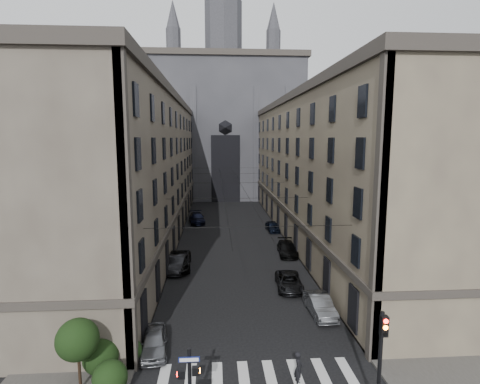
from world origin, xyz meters
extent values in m
cube|color=#383533|center=(-10.50, 36.00, 0.07)|extent=(7.00, 80.00, 0.15)
cube|color=#383533|center=(10.50, 36.00, 0.07)|extent=(7.00, 80.00, 0.15)
cube|color=beige|center=(0.00, 5.00, 0.01)|extent=(11.00, 3.20, 0.01)
cube|color=#4A4239|center=(-13.50, 36.00, 9.00)|extent=(13.00, 60.00, 18.00)
cube|color=#38332D|center=(-13.50, 36.00, 18.40)|extent=(13.60, 60.60, 0.90)
cube|color=#38332D|center=(-13.50, 36.00, 4.20)|extent=(13.40, 60.30, 0.50)
cube|color=brown|center=(13.50, 36.00, 9.00)|extent=(13.00, 60.00, 18.00)
cube|color=#38332D|center=(13.50, 36.00, 18.40)|extent=(13.60, 60.60, 0.90)
cube|color=#38332D|center=(13.50, 36.00, 4.20)|extent=(13.40, 60.30, 0.50)
cube|color=#2D2D33|center=(0.00, 75.00, 15.00)|extent=(34.00, 22.00, 30.00)
cube|color=#38332D|center=(0.00, 75.00, 30.50)|extent=(35.00, 23.00, 1.20)
cylinder|color=#2D2D33|center=(0.00, 75.00, 37.00)|extent=(8.40, 8.40, 14.00)
cone|color=#2D2D33|center=(-11.00, 72.00, 36.50)|extent=(3.20, 3.20, 13.00)
cone|color=#2D2D33|center=(11.00, 72.00, 36.50)|extent=(3.20, 3.20, 13.00)
cube|color=black|center=(0.00, 63.95, 7.00)|extent=(6.00, 0.30, 14.00)
cube|color=orange|center=(-3.22, 1.50, 2.90)|extent=(0.34, 0.24, 0.38)
cube|color=#FF0C07|center=(-3.88, 1.60, 2.70)|extent=(0.34, 0.24, 0.38)
cube|color=navy|center=(-3.50, 1.37, 3.55)|extent=(0.95, 0.05, 0.24)
cylinder|color=black|center=(5.60, 2.00, 2.60)|extent=(0.20, 0.20, 5.20)
cube|color=black|center=(5.60, 1.78, 4.60)|extent=(0.34, 0.30, 1.00)
cylinder|color=#FF0C07|center=(5.60, 1.62, 4.92)|extent=(0.22, 0.05, 0.22)
cylinder|color=orange|center=(5.60, 1.62, 4.60)|extent=(0.22, 0.05, 0.22)
cylinder|color=black|center=(5.60, 1.62, 4.28)|extent=(0.22, 0.05, 0.22)
sphere|color=black|center=(-7.80, 4.00, 1.05)|extent=(1.80, 1.80, 1.80)
sphere|color=black|center=(-8.80, 5.80, 1.15)|extent=(2.00, 2.00, 2.00)
sphere|color=black|center=(-7.40, 6.80, 0.85)|extent=(1.40, 1.40, 1.40)
cylinder|color=black|center=(-9.50, 4.50, 1.35)|extent=(0.16, 0.16, 2.40)
sphere|color=black|center=(-9.50, 4.50, 2.95)|extent=(2.20, 2.20, 2.20)
cylinder|color=black|center=(0.00, 10.00, 7.50)|extent=(14.00, 0.03, 0.03)
cylinder|color=black|center=(0.00, 22.00, 7.50)|extent=(14.00, 0.03, 0.03)
cylinder|color=black|center=(0.00, 35.00, 7.50)|extent=(14.00, 0.03, 0.03)
cylinder|color=black|center=(0.00, 48.00, 7.50)|extent=(14.00, 0.03, 0.03)
cylinder|color=black|center=(0.00, 60.00, 7.50)|extent=(14.00, 0.03, 0.03)
cylinder|color=black|center=(-1.30, 36.00, 7.10)|extent=(0.03, 60.00, 0.03)
cylinder|color=black|center=(1.30, 36.00, 7.10)|extent=(0.03, 60.00, 0.03)
imported|color=slate|center=(-6.17, 8.00, 0.69)|extent=(2.04, 4.18, 1.37)
imported|color=black|center=(-6.20, 22.62, 0.78)|extent=(2.09, 4.89, 1.57)
imported|color=black|center=(-6.20, 23.24, 0.81)|extent=(2.94, 5.95, 1.62)
imported|color=black|center=(-5.17, 44.23, 0.80)|extent=(2.95, 5.75, 1.60)
imported|color=slate|center=(5.62, 12.28, 0.74)|extent=(1.75, 4.54, 1.47)
imported|color=black|center=(4.25, 17.32, 0.66)|extent=(2.52, 4.91, 1.32)
imported|color=black|center=(6.00, 27.12, 0.73)|extent=(2.38, 5.18, 1.47)
imported|color=black|center=(5.99, 38.11, 0.71)|extent=(1.86, 4.25, 1.42)
imported|color=black|center=(2.16, 4.28, 0.95)|extent=(0.55, 0.75, 1.90)
camera|label=1|loc=(-2.27, -14.21, 13.34)|focal=28.00mm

